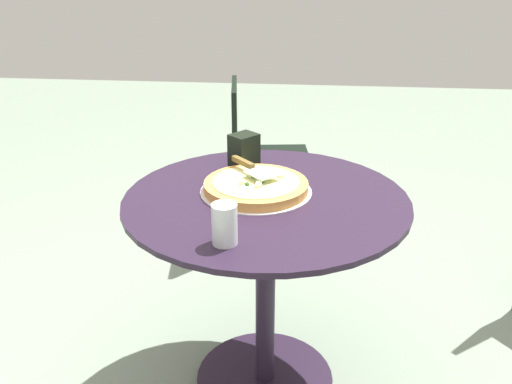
# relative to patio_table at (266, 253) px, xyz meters

# --- Properties ---
(ground_plane) EXTENTS (10.00, 10.00, 0.00)m
(ground_plane) POSITION_rel_patio_table_xyz_m (0.00, 0.00, -0.54)
(ground_plane) COLOR gray
(patio_table) EXTENTS (0.91, 0.91, 0.74)m
(patio_table) POSITION_rel_patio_table_xyz_m (0.00, 0.00, 0.00)
(patio_table) COLOR #26192D
(patio_table) RESTS_ON ground
(pizza_on_tray) EXTENTS (0.36, 0.36, 0.05)m
(pizza_on_tray) POSITION_rel_patio_table_xyz_m (-0.04, 0.04, 0.22)
(pizza_on_tray) COLOR silver
(pizza_on_tray) RESTS_ON patio_table
(pizza_server) EXTENTS (0.18, 0.19, 0.02)m
(pizza_server) POSITION_rel_patio_table_xyz_m (-0.06, 0.10, 0.27)
(pizza_server) COLOR silver
(pizza_server) RESTS_ON pizza_on_tray
(drinking_cup) EXTENTS (0.07, 0.07, 0.11)m
(drinking_cup) POSITION_rel_patio_table_xyz_m (-0.08, -0.31, 0.26)
(drinking_cup) COLOR silver
(drinking_cup) RESTS_ON patio_table
(napkin_dispenser) EXTENTS (0.12, 0.12, 0.13)m
(napkin_dispenser) POSITION_rel_patio_table_xyz_m (-0.10, 0.25, 0.27)
(napkin_dispenser) COLOR black
(napkin_dispenser) RESTS_ON patio_table
(patio_chair_far) EXTENTS (0.46, 0.46, 0.85)m
(patio_chair_far) POSITION_rel_patio_table_xyz_m (-0.15, 1.15, -0.04)
(patio_chair_far) COLOR black
(patio_chair_far) RESTS_ON ground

